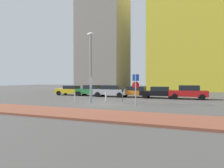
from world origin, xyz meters
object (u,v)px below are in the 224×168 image
object	(u,v)px
parked_car_orange	(135,91)
traffic_bollard_near	(106,97)
parked_car_yellow	(71,90)
parking_meter	(123,93)
street_lamp	(91,61)
parked_car_green	(91,90)
parking_sign_post	(136,86)
parked_car_red	(188,92)
parked_car_black	(159,92)
traffic_bollard_mid	(75,98)
parked_car_silver	(111,91)

from	to	relation	value
parked_car_orange	traffic_bollard_near	world-z (taller)	parked_car_orange
parked_car_yellow	parking_meter	distance (m)	11.33
parked_car_orange	street_lamp	xyz separation A→B (m)	(-2.46, -7.49, 3.23)
street_lamp	traffic_bollard_near	world-z (taller)	street_lamp
parked_car_orange	traffic_bollard_near	xyz separation A→B (m)	(-1.60, -5.81, -0.26)
parking_meter	traffic_bollard_near	world-z (taller)	parking_meter
parked_car_green	street_lamp	distance (m)	8.86
parking_sign_post	parking_meter	bearing A→B (deg)	130.64
parked_car_green	parked_car_red	world-z (taller)	parked_car_red
parked_car_orange	parked_car_black	size ratio (longest dim) A/B	0.99
traffic_bollard_mid	parked_car_yellow	bearing A→B (deg)	124.67
parked_car_orange	traffic_bollard_near	bearing A→B (deg)	-105.43
parked_car_orange	parked_car_black	distance (m)	2.97
parked_car_yellow	parked_car_green	bearing A→B (deg)	-1.99
parked_car_yellow	parking_sign_post	xyz separation A→B (m)	(11.52, -8.09, 0.96)
parking_meter	parked_car_green	bearing A→B (deg)	138.04
parked_car_silver	parking_meter	xyz separation A→B (m)	(3.37, -5.42, 0.06)
parked_car_black	parking_meter	distance (m)	6.27
parked_car_black	parking_meter	world-z (taller)	parked_car_black
parked_car_green	parking_meter	distance (m)	8.69
traffic_bollard_near	parked_car_yellow	bearing A→B (deg)	143.54
parked_car_yellow	parking_meter	bearing A→B (deg)	-31.50
parked_car_black	parking_meter	size ratio (longest dim) A/B	3.40
parking_sign_post	street_lamp	world-z (taller)	street_lamp
parked_car_orange	parked_car_red	size ratio (longest dim) A/B	1.03
parking_meter	traffic_bollard_mid	world-z (taller)	parking_meter
parked_car_red	traffic_bollard_near	world-z (taller)	parked_car_red
parking_sign_post	traffic_bollard_near	distance (m)	4.52
parked_car_black	parking_meter	bearing A→B (deg)	-115.76
parked_car_green	traffic_bollard_near	bearing A→B (deg)	-50.79
traffic_bollard_near	street_lamp	bearing A→B (deg)	-117.12
parked_car_silver	parked_car_red	xyz separation A→B (m)	(9.35, 0.28, 0.03)
parked_car_yellow	parked_car_red	world-z (taller)	parked_car_red
parking_meter	parked_car_red	bearing A→B (deg)	43.59
parked_car_green	parked_car_orange	world-z (taller)	parked_car_green
parked_car_yellow	parked_car_orange	xyz separation A→B (m)	(9.43, 0.03, 0.01)
parking_sign_post	parked_car_silver	bearing A→B (deg)	124.61
street_lamp	parked_car_green	bearing A→B (deg)	117.15
street_lamp	traffic_bollard_near	distance (m)	3.97
parked_car_yellow	parked_car_red	distance (m)	15.64
parked_car_yellow	parked_car_silver	bearing A→B (deg)	-4.56
parked_car_black	parked_car_green	bearing A→B (deg)	178.99
parked_car_yellow	parking_sign_post	distance (m)	14.11
parked_car_red	parked_car_black	bearing A→B (deg)	-179.15
parked_car_orange	parked_car_yellow	bearing A→B (deg)	-179.85
parked_car_red	traffic_bollard_mid	distance (m)	12.76
parked_car_black	street_lamp	world-z (taller)	street_lamp
parked_car_green	parked_car_red	distance (m)	12.44
parked_car_yellow	traffic_bollard_near	size ratio (longest dim) A/B	4.82
parked_car_green	traffic_bollard_near	distance (m)	7.33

